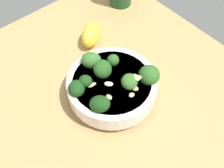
% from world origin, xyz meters
% --- Properties ---
extents(ground_plane, '(0.65, 0.65, 0.03)m').
position_xyz_m(ground_plane, '(0.00, 0.00, -0.02)').
color(ground_plane, tan).
extents(bowl_of_broccoli, '(0.19, 0.19, 0.09)m').
position_xyz_m(bowl_of_broccoli, '(0.03, 0.01, 0.04)').
color(bowl_of_broccoli, white).
rests_on(bowl_of_broccoli, ground_plane).
extents(lemon_wedge, '(0.08, 0.09, 0.05)m').
position_xyz_m(lemon_wedge, '(-0.13, 0.08, 0.03)').
color(lemon_wedge, yellow).
rests_on(lemon_wedge, ground_plane).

